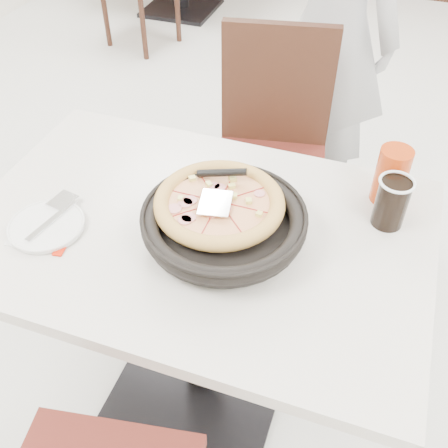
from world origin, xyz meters
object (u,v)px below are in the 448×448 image
(pizza, at_px, (219,208))
(side_plate, at_px, (47,226))
(chair_far, at_px, (269,166))
(cola_glass, at_px, (391,204))
(main_table, at_px, (200,314))
(diner_person, at_px, (331,31))
(red_cup, at_px, (391,176))
(pizza_pan, at_px, (224,226))

(pizza, height_order, side_plate, pizza)
(chair_far, xyz_separation_m, cola_glass, (0.44, -0.49, 0.34))
(side_plate, bearing_deg, chair_far, 64.40)
(main_table, xyz_separation_m, diner_person, (0.12, 1.20, 0.42))
(diner_person, bearing_deg, red_cup, 129.21)
(pizza_pan, distance_m, cola_glass, 0.43)
(cola_glass, bearing_deg, chair_far, 131.90)
(cola_glass, xyz_separation_m, diner_person, (-0.35, 1.02, -0.02))
(side_plate, bearing_deg, main_table, 20.81)
(chair_far, height_order, pizza_pan, chair_far)
(main_table, bearing_deg, cola_glass, 20.90)
(side_plate, distance_m, red_cup, 0.91)
(pizza, distance_m, red_cup, 0.47)
(chair_far, bearing_deg, side_plate, 53.86)
(pizza_pan, relative_size, red_cup, 2.44)
(diner_person, bearing_deg, side_plate, 89.93)
(pizza, height_order, cola_glass, cola_glass)
(main_table, relative_size, pizza_pan, 3.07)
(pizza, distance_m, cola_glass, 0.43)
(main_table, distance_m, chair_far, 0.67)
(chair_far, distance_m, pizza_pan, 0.76)
(chair_far, bearing_deg, diner_person, -110.13)
(chair_far, relative_size, side_plate, 4.93)
(chair_far, bearing_deg, pizza, 82.27)
(red_cup, bearing_deg, pizza_pan, -141.31)
(pizza, height_order, red_cup, red_cup)
(main_table, bearing_deg, red_cup, 31.30)
(main_table, distance_m, side_plate, 0.54)
(main_table, relative_size, cola_glass, 9.23)
(chair_far, xyz_separation_m, red_cup, (0.42, -0.39, 0.35))
(main_table, xyz_separation_m, cola_glass, (0.46, 0.18, 0.44))
(side_plate, height_order, cola_glass, cola_glass)
(chair_far, bearing_deg, cola_glass, 121.36)
(chair_far, height_order, side_plate, chair_far)
(main_table, height_order, cola_glass, cola_glass)
(cola_glass, bearing_deg, red_cup, 98.36)
(cola_glass, bearing_deg, diner_person, 108.73)
(main_table, bearing_deg, pizza_pan, -12.83)
(chair_far, height_order, pizza, chair_far)
(cola_glass, xyz_separation_m, red_cup, (-0.01, 0.10, 0.02))
(red_cup, height_order, diner_person, diner_person)
(pizza, bearing_deg, diner_person, 87.14)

